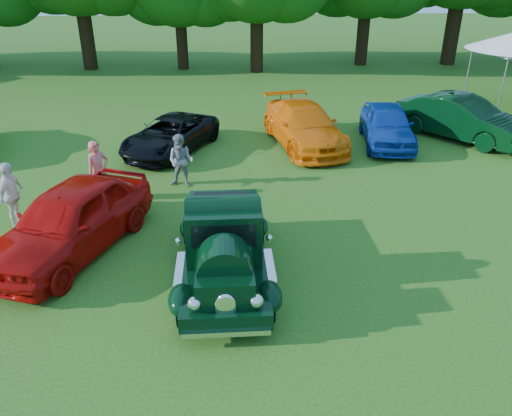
{
  "coord_description": "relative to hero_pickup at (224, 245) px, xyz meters",
  "views": [
    {
      "loc": [
        0.34,
        -9.62,
        6.43
      ],
      "look_at": [
        1.05,
        1.04,
        1.1
      ],
      "focal_mm": 35.0,
      "sensor_mm": 36.0,
      "label": 1
    }
  ],
  "objects": [
    {
      "name": "hero_pickup",
      "position": [
        0.0,
        0.0,
        0.0
      ],
      "size": [
        2.22,
        4.77,
        1.87
      ],
      "color": "black",
      "rests_on": "ground"
    },
    {
      "name": "back_car_black",
      "position": [
        -1.91,
        8.36,
        -0.17
      ],
      "size": [
        3.86,
        5.04,
        1.27
      ],
      "primitive_type": "imported",
      "rotation": [
        0.0,
        0.0,
        -0.44
      ],
      "color": "black",
      "rests_on": "ground"
    },
    {
      "name": "spectator_grey",
      "position": [
        -1.29,
        5.13,
        0.03
      ],
      "size": [
        0.95,
        0.82,
        1.68
      ],
      "primitive_type": "imported",
      "rotation": [
        0.0,
        0.0,
        -0.25
      ],
      "color": "gray",
      "rests_on": "ground"
    },
    {
      "name": "ground",
      "position": [
        -0.28,
        0.15,
        -0.81
      ],
      "size": [
        120.0,
        120.0,
        0.0
      ],
      "primitive_type": "plane",
      "color": "#2D5313",
      "rests_on": "ground"
    },
    {
      "name": "back_car_blue",
      "position": [
        6.33,
        8.72,
        -0.05
      ],
      "size": [
        2.42,
        4.65,
        1.51
      ],
      "primitive_type": "imported",
      "rotation": [
        0.0,
        0.0,
        -0.15
      ],
      "color": "navy",
      "rests_on": "ground"
    },
    {
      "name": "back_car_green",
      "position": [
        9.43,
        9.11,
        0.03
      ],
      "size": [
        4.5,
        5.12,
        1.68
      ],
      "primitive_type": "imported",
      "rotation": [
        0.0,
        0.0,
        0.65
      ],
      "color": "black",
      "rests_on": "ground"
    },
    {
      "name": "red_convertible",
      "position": [
        -3.67,
        1.38,
        0.03
      ],
      "size": [
        3.77,
        5.32,
        1.68
      ],
      "primitive_type": "imported",
      "rotation": [
        0.0,
        0.0,
        -0.41
      ],
      "color": "#B10A07",
      "rests_on": "ground"
    },
    {
      "name": "spectator_pink",
      "position": [
        -3.61,
        4.26,
        0.11
      ],
      "size": [
        0.79,
        0.76,
        1.83
      ],
      "primitive_type": "imported",
      "rotation": [
        0.0,
        0.0,
        0.7
      ],
      "color": "#E05C5C",
      "rests_on": "ground"
    },
    {
      "name": "spectator_white",
      "position": [
        -5.56,
        2.79,
        0.09
      ],
      "size": [
        0.56,
        1.1,
        1.79
      ],
      "primitive_type": "imported",
      "rotation": [
        0.0,
        0.0,
        1.45
      ],
      "color": "silver",
      "rests_on": "ground"
    },
    {
      "name": "back_car_orange",
      "position": [
        3.12,
        8.77,
        -0.04
      ],
      "size": [
        3.07,
        5.61,
        1.54
      ],
      "primitive_type": "imported",
      "rotation": [
        0.0,
        0.0,
        0.18
      ],
      "color": "orange",
      "rests_on": "ground"
    }
  ]
}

